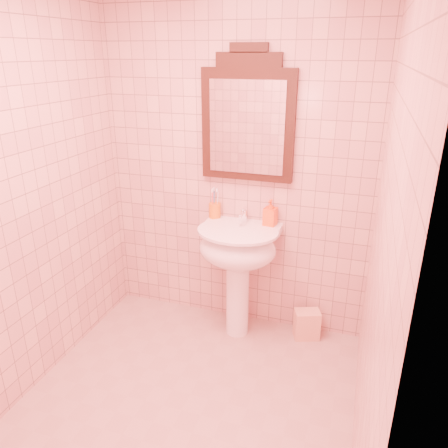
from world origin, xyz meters
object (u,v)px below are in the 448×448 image
(mirror, at_px, (248,120))
(toothbrush_cup, at_px, (215,210))
(towel, at_px, (307,324))
(soap_dispenser, at_px, (270,213))
(pedestal_sink, at_px, (238,255))

(mirror, relative_size, toothbrush_cup, 4.45)
(towel, bearing_deg, soap_dispenser, 170.58)
(soap_dispenser, xyz_separation_m, towel, (0.33, -0.05, -0.85))
(towel, bearing_deg, mirror, 169.34)
(soap_dispenser, bearing_deg, pedestal_sink, -132.61)
(pedestal_sink, relative_size, towel, 3.82)
(pedestal_sink, relative_size, mirror, 0.95)
(soap_dispenser, bearing_deg, toothbrush_cup, -174.90)
(mirror, height_order, towel, mirror)
(pedestal_sink, relative_size, toothbrush_cup, 4.21)
(mirror, xyz_separation_m, toothbrush_cup, (-0.24, -0.02, -0.68))
(soap_dispenser, height_order, towel, soap_dispenser)
(towel, bearing_deg, pedestal_sink, -168.81)
(toothbrush_cup, xyz_separation_m, soap_dispenser, (0.43, -0.02, 0.04))
(pedestal_sink, xyz_separation_m, toothbrush_cup, (-0.24, 0.18, 0.26))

